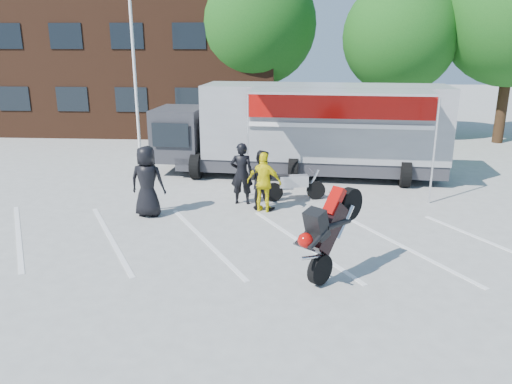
# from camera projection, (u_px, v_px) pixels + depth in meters

# --- Properties ---
(ground) EXTENTS (100.00, 100.00, 0.00)m
(ground) POSITION_uv_depth(u_px,v_px,m) (294.00, 260.00, 11.28)
(ground) COLOR #ACACA6
(ground) RESTS_ON ground
(parking_bay_lines) EXTENTS (18.09, 13.33, 0.01)m
(parking_bay_lines) POSITION_uv_depth(u_px,v_px,m) (294.00, 242.00, 12.23)
(parking_bay_lines) COLOR white
(parking_bay_lines) RESTS_ON ground
(office_building) EXTENTS (18.00, 8.00, 7.00)m
(office_building) POSITION_uv_depth(u_px,v_px,m) (117.00, 65.00, 28.13)
(office_building) COLOR #432415
(office_building) RESTS_ON ground
(flagpole) EXTENTS (1.61, 0.12, 8.00)m
(flagpole) POSITION_uv_depth(u_px,v_px,m) (138.00, 33.00, 19.79)
(flagpole) COLOR white
(flagpole) RESTS_ON ground
(tree_left) EXTENTS (6.12, 6.12, 8.64)m
(tree_left) POSITION_uv_depth(u_px,v_px,m) (255.00, 25.00, 25.09)
(tree_left) COLOR #382314
(tree_left) RESTS_ON ground
(tree_mid) EXTENTS (5.44, 5.44, 7.68)m
(tree_mid) POSITION_uv_depth(u_px,v_px,m) (400.00, 37.00, 23.85)
(tree_mid) COLOR #382314
(tree_mid) RESTS_ON ground
(transporter_truck) EXTENTS (10.69, 5.74, 3.29)m
(transporter_truck) POSITION_uv_depth(u_px,v_px,m) (308.00, 176.00, 18.37)
(transporter_truck) COLOR #979A9F
(transporter_truck) RESTS_ON ground
(parked_motorcycle) EXTENTS (2.06, 1.07, 1.03)m
(parked_motorcycle) POSITION_uv_depth(u_px,v_px,m) (295.00, 200.00, 15.53)
(parked_motorcycle) COLOR #BBBBC0
(parked_motorcycle) RESTS_ON ground
(stunt_bike_rider) EXTENTS (1.82, 1.91, 2.11)m
(stunt_bike_rider) POSITION_uv_depth(u_px,v_px,m) (340.00, 274.00, 10.56)
(stunt_bike_rider) COLOR black
(stunt_bike_rider) RESTS_ON ground
(spectator_leather_a) EXTENTS (1.04, 0.74, 2.01)m
(spectator_leather_a) POSITION_uv_depth(u_px,v_px,m) (147.00, 181.00, 13.87)
(spectator_leather_a) COLOR black
(spectator_leather_a) RESTS_ON ground
(spectator_leather_b) EXTENTS (0.69, 0.46, 1.88)m
(spectator_leather_b) POSITION_uv_depth(u_px,v_px,m) (242.00, 174.00, 14.95)
(spectator_leather_b) COLOR black
(spectator_leather_b) RESTS_ON ground
(spectator_leather_c) EXTENTS (1.02, 0.90, 1.76)m
(spectator_leather_c) POSITION_uv_depth(u_px,v_px,m) (261.00, 180.00, 14.47)
(spectator_leather_c) COLOR black
(spectator_leather_c) RESTS_ON ground
(spectator_hivis) EXTENTS (1.09, 0.67, 1.74)m
(spectator_hivis) POSITION_uv_depth(u_px,v_px,m) (264.00, 182.00, 14.27)
(spectator_hivis) COLOR #FDEB0D
(spectator_hivis) RESTS_ON ground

